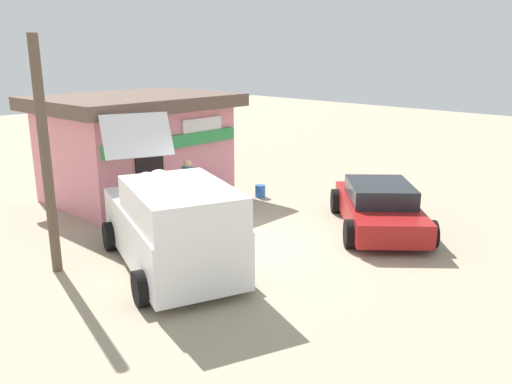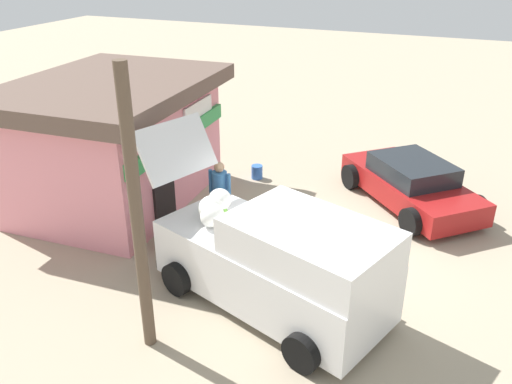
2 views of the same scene
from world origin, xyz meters
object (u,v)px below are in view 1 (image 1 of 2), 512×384
at_px(parked_sedan, 379,207).
at_px(unloaded_banana_pile, 139,217).
at_px(storefront_bar, 137,145).
at_px(customer_bending, 150,204).
at_px(vendor_standing, 188,186).
at_px(delivery_van, 171,224).
at_px(paint_bucket, 260,191).

relative_size(parked_sedan, unloaded_banana_pile, 4.63).
bearing_deg(storefront_bar, customer_bending, -118.46).
bearing_deg(parked_sedan, vendor_standing, 128.61).
bearing_deg(unloaded_banana_pile, customer_bending, -102.19).
relative_size(parked_sedan, customer_bending, 3.20).
xyz_separation_m(storefront_bar, delivery_van, (-2.62, -5.29, -0.65)).
height_order(delivery_van, parked_sedan, delivery_van).
bearing_deg(parked_sedan, unloaded_banana_pile, 132.51).
bearing_deg(unloaded_banana_pile, delivery_van, -109.78).
xyz_separation_m(parked_sedan, vendor_standing, (-3.06, 3.84, 0.42)).
height_order(delivery_van, vendor_standing, delivery_van).
distance_m(delivery_van, customer_bending, 2.22).
bearing_deg(parked_sedan, paint_bucket, 90.26).
bearing_deg(paint_bucket, unloaded_banana_pile, 175.08).
height_order(delivery_van, paint_bucket, delivery_van).
bearing_deg(storefront_bar, parked_sedan, -69.56).
bearing_deg(delivery_van, unloaded_banana_pile, 70.22).
xyz_separation_m(unloaded_banana_pile, paint_bucket, (4.15, -0.36, -0.02)).
height_order(vendor_standing, paint_bucket, vendor_standing).
height_order(storefront_bar, vendor_standing, storefront_bar).
relative_size(vendor_standing, customer_bending, 1.33).
bearing_deg(unloaded_banana_pile, parked_sedan, -47.49).
height_order(customer_bending, paint_bucket, customer_bending).
relative_size(parked_sedan, paint_bucket, 10.61).
bearing_deg(vendor_standing, storefront_bar, 81.33).
distance_m(storefront_bar, delivery_van, 5.94).
bearing_deg(parked_sedan, customer_bending, 139.63).
relative_size(vendor_standing, unloaded_banana_pile, 1.93).
distance_m(vendor_standing, unloaded_banana_pile, 1.52).
distance_m(customer_bending, unloaded_banana_pile, 1.04).
distance_m(vendor_standing, customer_bending, 1.31).
distance_m(parked_sedan, unloaded_banana_pile, 6.18).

